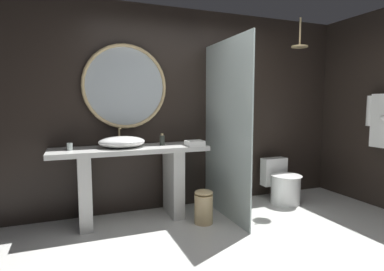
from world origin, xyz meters
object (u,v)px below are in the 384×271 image
at_px(soap_dispenser, 162,140).
at_px(toilet, 282,184).
at_px(rain_shower_head, 300,44).
at_px(tumbler_cup, 70,147).
at_px(round_wall_mirror, 125,86).
at_px(waste_bin, 204,206).
at_px(vessel_sink, 122,142).
at_px(folded_hand_towel, 195,143).

relative_size(soap_dispenser, toilet, 0.24).
relative_size(rain_shower_head, toilet, 0.65).
distance_m(tumbler_cup, round_wall_mirror, 0.98).
relative_size(tumbler_cup, waste_bin, 0.20).
bearing_deg(tumbler_cup, vessel_sink, 0.71).
bearing_deg(soap_dispenser, rain_shower_head, -6.62).
height_order(round_wall_mirror, rain_shower_head, rain_shower_head).
relative_size(tumbler_cup, folded_hand_towel, 0.39).
height_order(toilet, folded_hand_towel, folded_hand_towel).
height_order(rain_shower_head, folded_hand_towel, rain_shower_head).
relative_size(soap_dispenser, folded_hand_towel, 0.70).
distance_m(round_wall_mirror, folded_hand_towel, 1.09).
xyz_separation_m(vessel_sink, tumbler_cup, (-0.56, -0.01, -0.03)).
distance_m(round_wall_mirror, rain_shower_head, 2.34).
bearing_deg(waste_bin, soap_dispenser, 131.02).
bearing_deg(waste_bin, folded_hand_towel, 94.62).
distance_m(tumbler_cup, waste_bin, 1.63).
bearing_deg(rain_shower_head, folded_hand_towel, 179.15).
xyz_separation_m(tumbler_cup, toilet, (2.75, -0.09, -0.66)).
bearing_deg(vessel_sink, round_wall_mirror, 69.45).
relative_size(vessel_sink, waste_bin, 1.34).
bearing_deg(tumbler_cup, toilet, -1.77).
bearing_deg(waste_bin, toilet, 13.22).
xyz_separation_m(vessel_sink, toilet, (2.19, -0.09, -0.69)).
distance_m(round_wall_mirror, toilet, 2.51).
height_order(soap_dispenser, folded_hand_towel, soap_dispenser).
xyz_separation_m(soap_dispenser, round_wall_mirror, (-0.39, 0.24, 0.65)).
bearing_deg(rain_shower_head, toilet, 140.41).
xyz_separation_m(soap_dispenser, toilet, (1.71, -0.11, -0.68)).
xyz_separation_m(tumbler_cup, folded_hand_towel, (1.39, -0.17, -0.01)).
bearing_deg(toilet, tumbler_cup, 178.23).
bearing_deg(soap_dispenser, toilet, -3.63).
distance_m(rain_shower_head, folded_hand_towel, 1.94).
xyz_separation_m(round_wall_mirror, folded_hand_towel, (0.74, -0.43, -0.68)).
distance_m(rain_shower_head, waste_bin, 2.46).
bearing_deg(folded_hand_towel, vessel_sink, 168.18).
distance_m(vessel_sink, toilet, 2.30).
bearing_deg(tumbler_cup, round_wall_mirror, 22.11).
height_order(rain_shower_head, waste_bin, rain_shower_head).
xyz_separation_m(vessel_sink, round_wall_mirror, (0.10, 0.26, 0.64)).
xyz_separation_m(rain_shower_head, waste_bin, (-1.47, -0.21, -1.96)).
bearing_deg(waste_bin, tumbler_cup, 164.17).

